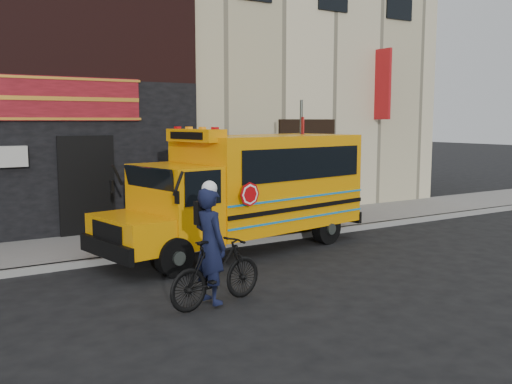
{
  "coord_description": "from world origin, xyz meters",
  "views": [
    {
      "loc": [
        -7.24,
        -9.44,
        3.1
      ],
      "look_at": [
        -0.21,
        1.85,
        1.44
      ],
      "focal_mm": 40.0,
      "sensor_mm": 36.0,
      "label": 1
    }
  ],
  "objects": [
    {
      "name": "school_bus",
      "position": [
        -0.12,
        2.29,
        1.51
      ],
      "size": [
        7.17,
        3.3,
        2.92
      ],
      "color": "black",
      "rests_on": "ground"
    },
    {
      "name": "sign_pole",
      "position": [
        1.99,
        3.06,
        2.0
      ],
      "size": [
        0.13,
        0.31,
        3.66
      ],
      "color": "#414943",
      "rests_on": "ground"
    },
    {
      "name": "cyclist",
      "position": [
        -2.95,
        -1.1,
        0.98
      ],
      "size": [
        0.58,
        0.78,
        1.96
      ],
      "primitive_type": "imported",
      "rotation": [
        0.0,
        0.0,
        1.73
      ],
      "color": "black",
      "rests_on": "ground"
    },
    {
      "name": "curb",
      "position": [
        0.0,
        2.6,
        0.07
      ],
      "size": [
        40.0,
        0.2,
        0.15
      ],
      "primitive_type": "cube",
      "color": "gray",
      "rests_on": "ground"
    },
    {
      "name": "bicycle",
      "position": [
        -2.85,
        -1.14,
        0.57
      ],
      "size": [
        1.98,
        0.9,
        1.15
      ],
      "primitive_type": "imported",
      "rotation": [
        0.0,
        0.0,
        1.76
      ],
      "color": "black",
      "rests_on": "ground"
    },
    {
      "name": "ground",
      "position": [
        0.0,
        0.0,
        0.0
      ],
      "size": [
        120.0,
        120.0,
        0.0
      ],
      "primitive_type": "plane",
      "color": "black",
      "rests_on": "ground"
    },
    {
      "name": "sidewalk",
      "position": [
        0.0,
        4.1,
        0.07
      ],
      "size": [
        40.0,
        3.0,
        0.15
      ],
      "primitive_type": "cube",
      "color": "slate",
      "rests_on": "ground"
    },
    {
      "name": "building",
      "position": [
        -0.04,
        10.45,
        6.13
      ],
      "size": [
        20.0,
        10.7,
        12.0
      ],
      "color": "#C6BA94",
      "rests_on": "sidewalk"
    }
  ]
}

